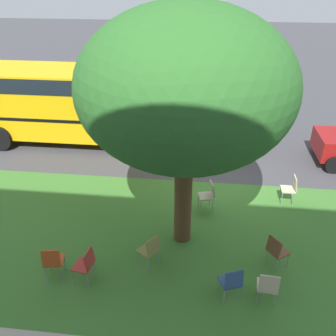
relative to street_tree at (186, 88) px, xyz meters
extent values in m
plane|color=#424247|center=(-0.89, -3.06, -4.03)|extent=(80.00, 80.00, 0.00)
cube|color=#3D752D|center=(-0.89, 0.14, -4.03)|extent=(48.00, 6.00, 0.01)
cylinder|color=brown|center=(0.00, 0.00, -2.57)|extent=(0.44, 0.44, 2.93)
ellipsoid|color=#2D6B28|center=(0.00, 0.00, 0.02)|extent=(4.67, 4.67, 3.45)
cube|color=#ADA393|center=(-0.57, -1.38, -3.59)|extent=(0.49, 0.50, 0.04)
cube|color=#ADA393|center=(-0.75, -1.42, -3.35)|extent=(0.18, 0.41, 0.40)
cylinder|color=gray|center=(-0.37, -1.52, -3.82)|extent=(0.02, 0.02, 0.42)
cylinder|color=gray|center=(-0.45, -1.17, -3.82)|extent=(0.02, 0.02, 0.42)
cylinder|color=gray|center=(-0.70, -1.60, -3.82)|extent=(0.02, 0.02, 0.42)
cylinder|color=gray|center=(-0.78, -1.25, -3.82)|extent=(0.02, 0.02, 0.42)
cube|color=beige|center=(-3.01, -2.02, -3.59)|extent=(0.40, 0.42, 0.04)
cube|color=beige|center=(-3.19, -2.02, -3.35)|extent=(0.09, 0.40, 0.40)
cylinder|color=gray|center=(-2.84, -2.20, -3.82)|extent=(0.02, 0.02, 0.42)
cylinder|color=gray|center=(-2.84, -1.84, -3.82)|extent=(0.02, 0.02, 0.42)
cylinder|color=gray|center=(-3.18, -2.20, -3.82)|extent=(0.02, 0.02, 0.42)
cylinder|color=gray|center=(-3.18, -1.84, -3.82)|extent=(0.02, 0.02, 0.42)
cube|color=#335184|center=(-1.15, 1.83, -3.59)|extent=(0.54, 0.53, 0.04)
cube|color=#335184|center=(-1.22, 1.99, -3.35)|extent=(0.40, 0.23, 0.40)
cylinder|color=gray|center=(-1.26, 1.60, -3.82)|extent=(0.02, 0.02, 0.42)
cylinder|color=gray|center=(-0.92, 1.74, -3.82)|extent=(0.02, 0.02, 0.42)
cylinder|color=gray|center=(-1.38, 1.92, -3.82)|extent=(0.02, 0.02, 0.42)
cylinder|color=gray|center=(-1.05, 2.05, -3.82)|extent=(0.02, 0.02, 0.42)
cube|color=brown|center=(-2.31, 0.77, -3.59)|extent=(0.57, 0.58, 0.04)
cube|color=brown|center=(-2.17, 0.87, -3.35)|extent=(0.31, 0.37, 0.40)
cylinder|color=gray|center=(-2.56, 0.81, -3.82)|extent=(0.02, 0.02, 0.42)
cylinder|color=gray|center=(-2.34, 0.52, -3.82)|extent=(0.02, 0.02, 0.42)
cylinder|color=gray|center=(-2.28, 1.01, -3.82)|extent=(0.02, 0.02, 0.42)
cylinder|color=gray|center=(-2.07, 0.72, -3.82)|extent=(0.02, 0.02, 0.42)
cube|color=#B7332D|center=(2.09, 1.73, -3.59)|extent=(0.45, 0.47, 0.04)
cube|color=#B7332D|center=(1.92, 1.75, -3.35)|extent=(0.14, 0.41, 0.40)
cylinder|color=gray|center=(2.24, 1.53, -3.82)|extent=(0.02, 0.02, 0.42)
cylinder|color=gray|center=(2.29, 1.88, -3.82)|extent=(0.02, 0.02, 0.42)
cylinder|color=gray|center=(1.90, 1.57, -3.82)|extent=(0.02, 0.02, 0.42)
cylinder|color=gray|center=(1.95, 1.93, -3.82)|extent=(0.02, 0.02, 0.42)
cube|color=#C64C1E|center=(2.79, 1.65, -3.59)|extent=(0.48, 0.47, 0.04)
cube|color=#C64C1E|center=(2.76, 1.83, -3.35)|extent=(0.41, 0.15, 0.40)
cylinder|color=gray|center=(2.65, 1.46, -3.82)|extent=(0.02, 0.02, 0.42)
cylinder|color=gray|center=(3.00, 1.52, -3.82)|extent=(0.02, 0.02, 0.42)
cylinder|color=gray|center=(2.59, 1.79, -3.82)|extent=(0.02, 0.02, 0.42)
cylinder|color=gray|center=(2.94, 1.85, -3.82)|extent=(0.02, 0.02, 0.42)
cube|color=olive|center=(0.73, 1.07, -3.59)|extent=(0.57, 0.58, 0.04)
cube|color=olive|center=(0.58, 1.18, -3.35)|extent=(0.31, 0.37, 0.40)
cylinder|color=gray|center=(0.76, 0.82, -3.82)|extent=(0.02, 0.02, 0.42)
cylinder|color=gray|center=(0.97, 1.11, -3.82)|extent=(0.02, 0.02, 0.42)
cylinder|color=gray|center=(0.49, 1.02, -3.82)|extent=(0.02, 0.02, 0.42)
cylinder|color=gray|center=(0.70, 1.31, -3.82)|extent=(0.02, 0.02, 0.42)
cube|color=beige|center=(-1.93, 1.86, -3.59)|extent=(0.45, 0.43, 0.04)
cube|color=beige|center=(-1.91, 2.04, -3.35)|extent=(0.40, 0.12, 0.40)
cylinder|color=gray|center=(-2.12, 1.71, -3.82)|extent=(0.02, 0.02, 0.42)
cylinder|color=gray|center=(-1.76, 1.68, -3.82)|extent=(0.02, 0.02, 0.42)
cylinder|color=gray|center=(-2.09, 2.05, -3.82)|extent=(0.02, 0.02, 0.42)
cylinder|color=gray|center=(-1.73, 2.02, -3.82)|extent=(0.02, 0.02, 0.42)
cylinder|color=black|center=(-4.92, -4.01, -3.73)|extent=(0.60, 0.18, 0.60)
cylinder|color=black|center=(-4.92, -5.75, -3.73)|extent=(0.60, 0.18, 0.60)
cube|color=yellow|center=(3.40, -5.68, -2.40)|extent=(10.40, 2.44, 2.50)
cube|color=black|center=(3.40, -5.68, -2.75)|extent=(10.30, 2.46, 0.12)
cube|color=black|center=(3.40, -5.68, -1.50)|extent=(10.30, 2.46, 0.56)
cylinder|color=black|center=(7.40, -4.42, -3.55)|extent=(0.96, 0.28, 0.96)
cylinder|color=black|center=(7.40, -6.94, -3.55)|extent=(0.96, 0.28, 0.96)
cylinder|color=black|center=(-0.60, -4.42, -3.55)|extent=(0.96, 0.28, 0.96)
cylinder|color=black|center=(-0.60, -6.94, -3.55)|extent=(0.96, 0.28, 0.96)
camera|label=1|loc=(-0.47, 7.44, 2.26)|focal=38.61mm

